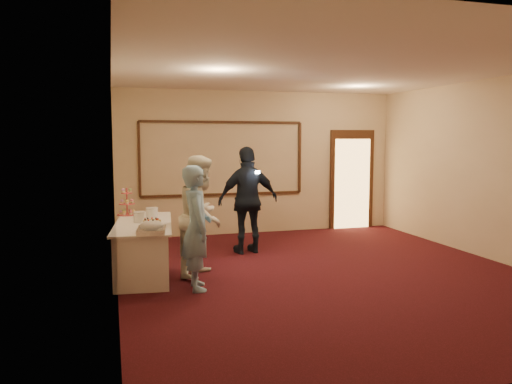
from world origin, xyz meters
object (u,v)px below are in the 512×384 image
(buffet_table, at_px, (144,248))
(tart, at_px, (152,222))
(guest, at_px, (248,200))
(cupcake_stand, at_px, (127,204))
(plate_stack_a, at_px, (140,217))
(woman, at_px, (201,216))
(pavlova_tray, at_px, (152,227))
(man, at_px, (197,228))
(plate_stack_b, at_px, (152,213))

(buffet_table, height_order, tart, tart)
(buffet_table, bearing_deg, guest, 25.42)
(cupcake_stand, bearing_deg, guest, 1.16)
(cupcake_stand, bearing_deg, buffet_table, -76.31)
(plate_stack_a, xyz_separation_m, woman, (0.86, -0.36, 0.03))
(pavlova_tray, distance_m, cupcake_stand, 1.73)
(cupcake_stand, distance_m, woman, 1.55)
(cupcake_stand, distance_m, man, 2.01)
(buffet_table, bearing_deg, plate_stack_b, 69.73)
(pavlova_tray, height_order, guest, guest)
(cupcake_stand, distance_m, tart, 1.10)
(plate_stack_a, distance_m, guest, 2.08)
(buffet_table, relative_size, guest, 1.15)
(buffet_table, bearing_deg, cupcake_stand, 103.69)
(pavlova_tray, relative_size, man, 0.33)
(buffet_table, xyz_separation_m, guest, (1.85, 0.88, 0.55))
(tart, bearing_deg, guest, 31.90)
(plate_stack_a, height_order, tart, plate_stack_a)
(woman, xyz_separation_m, guest, (1.04, 1.21, 0.05))
(pavlova_tray, relative_size, plate_stack_b, 2.85)
(pavlova_tray, relative_size, cupcake_stand, 1.12)
(plate_stack_a, xyz_separation_m, plate_stack_b, (0.21, 0.40, -0.00))
(buffet_table, height_order, guest, guest)
(woman, relative_size, guest, 0.94)
(cupcake_stand, bearing_deg, pavlova_tray, -81.40)
(cupcake_stand, relative_size, woman, 0.27)
(woman, bearing_deg, guest, -11.31)
(cupcake_stand, distance_m, plate_stack_a, 0.83)
(plate_stack_a, height_order, guest, guest)
(buffet_table, relative_size, plate_stack_b, 11.33)
(cupcake_stand, relative_size, tart, 1.61)
(pavlova_tray, bearing_deg, cupcake_stand, 98.60)
(plate_stack_b, relative_size, guest, 0.10)
(tart, xyz_separation_m, woman, (0.70, -0.12, 0.08))
(buffet_table, height_order, man, man)
(plate_stack_b, bearing_deg, buffet_table, -110.27)
(cupcake_stand, relative_size, plate_stack_a, 2.52)
(tart, bearing_deg, woman, -9.88)
(pavlova_tray, distance_m, plate_stack_a, 0.91)
(pavlova_tray, relative_size, guest, 0.29)
(buffet_table, xyz_separation_m, plate_stack_b, (0.16, 0.43, 0.46))
(buffet_table, distance_m, plate_stack_b, 0.65)
(woman, height_order, guest, guest)
(man, bearing_deg, plate_stack_a, 34.51)
(cupcake_stand, relative_size, plate_stack_b, 2.54)
(pavlova_tray, distance_m, guest, 2.51)
(plate_stack_b, bearing_deg, plate_stack_a, -117.41)
(cupcake_stand, height_order, plate_stack_b, cupcake_stand)
(cupcake_stand, height_order, plate_stack_a, cupcake_stand)
(plate_stack_a, bearing_deg, guest, 24.04)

